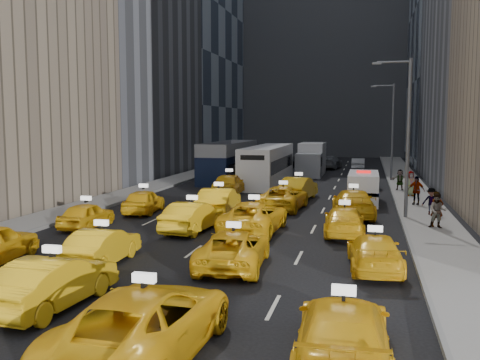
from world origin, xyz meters
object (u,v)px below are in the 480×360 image
object	(u,v)px
taxi_1	(53,282)
double_decker	(229,162)
taxi_2	(145,322)
pedestrian_0	(437,209)
taxi_3	(343,332)
nypd_van	(363,188)
city_bus	(268,165)
box_truck	(311,159)

from	to	relation	value
taxi_1	double_decker	distance (m)	35.38
taxi_1	taxi_2	size ratio (longest dim) A/B	0.78
pedestrian_0	taxi_3	bearing A→B (deg)	-120.24
nypd_van	double_decker	xyz separation A→B (m)	(-12.56, 11.81, 0.77)
taxi_3	city_bus	xyz separation A→B (m)	(-8.19, 34.74, 0.92)
double_decker	pedestrian_0	world-z (taller)	double_decker
taxi_1	pedestrian_0	xyz separation A→B (m)	(12.51, 14.90, 0.28)
taxi_1	nypd_van	size ratio (longest dim) A/B	0.89
city_bus	box_truck	world-z (taller)	city_bus
taxi_2	pedestrian_0	bearing A→B (deg)	-113.78
taxi_3	pedestrian_0	distance (m)	17.15
taxi_1	taxi_3	world-z (taller)	taxi_1
double_decker	nypd_van	bearing A→B (deg)	-35.50
nypd_van	city_bus	xyz separation A→B (m)	(-8.41, 9.61, 0.67)
nypd_van	city_bus	bearing A→B (deg)	136.01
double_decker	box_truck	size ratio (longest dim) A/B	1.67
city_bus	taxi_2	bearing A→B (deg)	-82.82
taxi_2	box_truck	size ratio (longest dim) A/B	0.80
nypd_van	box_truck	bearing A→B (deg)	111.28
taxi_1	double_decker	bearing A→B (deg)	-79.22
taxi_1	nypd_van	world-z (taller)	nypd_van
double_decker	box_truck	xyz separation A→B (m)	(7.13, 6.62, -0.13)
taxi_2	taxi_1	bearing A→B (deg)	-29.26
pedestrian_0	city_bus	bearing A→B (deg)	107.09
box_truck	double_decker	bearing A→B (deg)	-143.30
nypd_van	taxi_3	bearing A→B (deg)	-85.64
box_truck	pedestrian_0	world-z (taller)	box_truck
taxi_1	box_truck	size ratio (longest dim) A/B	0.63
taxi_1	double_decker	xyz separation A→B (m)	(-3.81, 35.16, 1.00)
taxi_1	nypd_van	bearing A→B (deg)	-105.95
taxi_3	double_decker	size ratio (longest dim) A/B	0.41
taxi_2	double_decker	world-z (taller)	double_decker
taxi_1	taxi_2	bearing A→B (deg)	153.01
taxi_2	box_truck	xyz separation A→B (m)	(-0.68, 44.24, 0.80)
double_decker	pedestrian_0	bearing A→B (deg)	-43.42
pedestrian_0	taxi_1	bearing A→B (deg)	-146.87
taxi_1	pedestrian_0	distance (m)	19.46
taxi_2	taxi_3	distance (m)	4.59
taxi_2	city_bus	world-z (taller)	city_bus
nypd_van	taxi_1	bearing A→B (deg)	-105.71
double_decker	box_truck	bearing A→B (deg)	50.63
double_decker	city_bus	size ratio (longest dim) A/B	0.96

